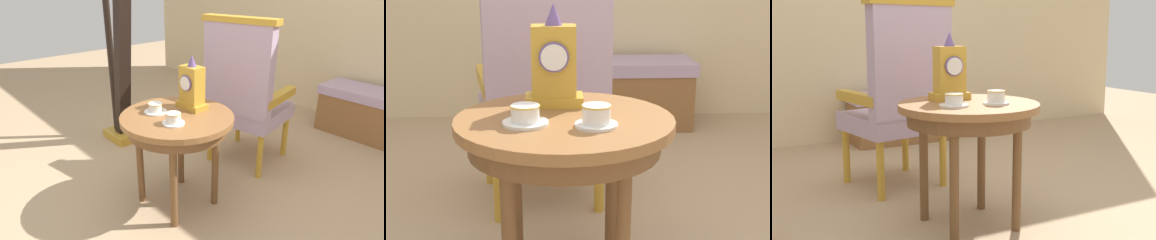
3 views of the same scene
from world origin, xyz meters
TOP-DOWN VIEW (x-y plane):
  - ground_plane at (0.00, 0.00)m, footprint 10.00×10.00m
  - side_table at (-0.03, -0.00)m, footprint 0.68×0.68m
  - teacup_left at (-0.14, -0.07)m, footprint 0.14×0.14m
  - teacup_right at (0.06, -0.10)m, footprint 0.13×0.13m
  - mantel_clock at (-0.06, 0.14)m, footprint 0.19×0.11m
  - armchair at (-0.10, 0.71)m, footprint 0.63×0.62m
  - window_bench at (0.39, 1.95)m, footprint 0.93×0.40m

SIDE VIEW (x-z plane):
  - ground_plane at x=0.00m, z-range 0.00..0.00m
  - window_bench at x=0.39m, z-range 0.00..0.44m
  - side_table at x=-0.03m, z-range 0.23..0.85m
  - armchair at x=-0.10m, z-range 0.02..1.16m
  - teacup_left at x=-0.14m, z-range 0.62..0.68m
  - teacup_right at x=0.06m, z-range 0.62..0.68m
  - mantel_clock at x=-0.06m, z-range 0.59..0.92m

